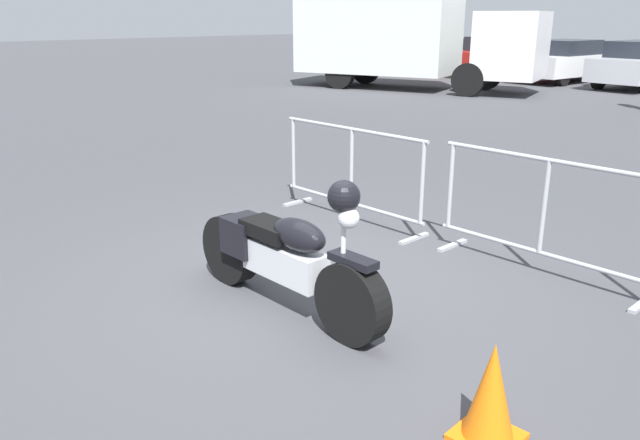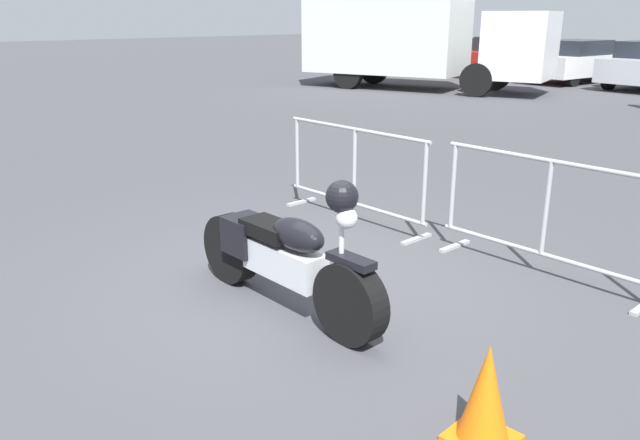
# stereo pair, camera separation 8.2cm
# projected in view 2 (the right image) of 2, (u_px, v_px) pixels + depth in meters

# --- Properties ---
(ground_plane) EXTENTS (120.00, 120.00, 0.00)m
(ground_plane) POSITION_uv_depth(u_px,v_px,m) (301.00, 292.00, 5.29)
(ground_plane) COLOR #424247
(motorcycle) EXTENTS (2.09, 0.33, 1.18)m
(motorcycle) POSITION_uv_depth(u_px,v_px,m) (284.00, 256.00, 4.87)
(motorcycle) COLOR black
(motorcycle) RESTS_ON ground
(crowd_barrier_near) EXTENTS (2.09, 0.54, 1.07)m
(crowd_barrier_near) POSITION_uv_depth(u_px,v_px,m) (354.00, 173.00, 7.01)
(crowd_barrier_near) COLOR #9EA0A5
(crowd_barrier_near) RESTS_ON ground
(crowd_barrier_far) EXTENTS (2.09, 0.54, 1.07)m
(crowd_barrier_far) POSITION_uv_depth(u_px,v_px,m) (545.00, 216.00, 5.49)
(crowd_barrier_far) COLOR #9EA0A5
(crowd_barrier_far) RESTS_ON ground
(box_truck) EXTENTS (8.02, 4.09, 2.98)m
(box_truck) POSITION_uv_depth(u_px,v_px,m) (412.00, 36.00, 19.71)
(box_truck) COLOR silver
(box_truck) RESTS_ON ground
(parked_car_yellow) EXTENTS (2.20, 4.31, 1.40)m
(parked_car_yellow) POSITION_uv_depth(u_px,v_px,m) (445.00, 56.00, 25.54)
(parked_car_yellow) COLOR yellow
(parked_car_yellow) RESTS_ON ground
(parked_car_red) EXTENTS (2.35, 4.63, 1.50)m
(parked_car_red) POSITION_uv_depth(u_px,v_px,m) (510.00, 57.00, 23.98)
(parked_car_red) COLOR #B21E19
(parked_car_red) RESTS_ON ground
(parked_car_white) EXTENTS (2.28, 4.49, 1.46)m
(parked_car_white) POSITION_uv_depth(u_px,v_px,m) (576.00, 61.00, 21.98)
(parked_car_white) COLOR white
(parked_car_white) RESTS_ON ground
(traffic_cone) EXTENTS (0.34, 0.34, 0.59)m
(traffic_cone) POSITION_uv_depth(u_px,v_px,m) (486.00, 395.00, 3.36)
(traffic_cone) COLOR orange
(traffic_cone) RESTS_ON ground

